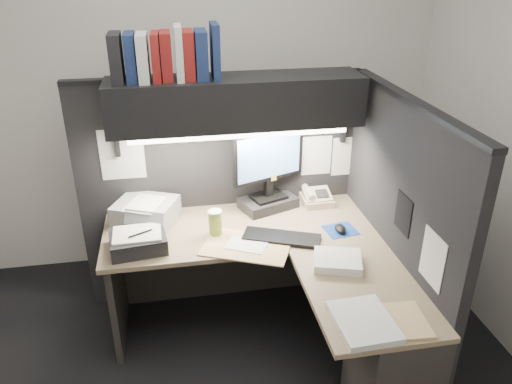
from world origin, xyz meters
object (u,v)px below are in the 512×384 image
keyboard (282,238)px  notebook_stack (138,242)px  monitor (269,178)px  desk (310,313)px  coffee_cup (215,224)px  printer (146,212)px  overhead_shelf (236,102)px  telephone (317,198)px

keyboard → notebook_stack: size_ratio=1.47×
monitor → desk: bearing=-104.5°
keyboard → coffee_cup: size_ratio=3.03×
printer → notebook_stack: size_ratio=1.14×
overhead_shelf → telephone: 0.92m
desk → monitor: monitor is taller
desk → notebook_stack: 1.09m
telephone → printer: 1.17m
coffee_cup → keyboard: bearing=-18.2°
overhead_shelf → coffee_cup: (-0.18, -0.25, -0.69)m
overhead_shelf → telephone: bearing=5.1°
monitor → coffee_cup: bearing=-163.3°
keyboard → telephone: bearing=73.8°
monitor → telephone: monitor is taller
monitor → coffee_cup: (-0.40, -0.30, -0.14)m
telephone → printer: printer is taller
desk → overhead_shelf: 1.33m
monitor → notebook_stack: 0.96m
desk → monitor: (-0.08, 0.80, 0.51)m
desk → telephone: (0.26, 0.80, 0.33)m
printer → notebook_stack: printer is taller
keyboard → telephone: telephone is taller
keyboard → overhead_shelf: bearing=141.8°
monitor → overhead_shelf: bearing=171.5°
monitor → keyboard: (-0.00, -0.43, -0.21)m
desk → overhead_shelf: (-0.30, 0.75, 1.06)m
desk → notebook_stack: size_ratio=5.31×
keyboard → notebook_stack: (-0.86, 0.05, 0.04)m
coffee_cup → printer: 0.49m
keyboard → printer: size_ratio=1.29×
coffee_cup → printer: size_ratio=0.43×
coffee_cup → notebook_stack: bearing=-170.2°
monitor → keyboard: bearing=-110.9°
keyboard → notebook_stack: 0.86m
desk → keyboard: 0.48m
notebook_stack → keyboard: bearing=-3.2°
desk → coffee_cup: coffee_cup is taller
coffee_cup → telephone: bearing=22.3°
desk → printer: size_ratio=4.65×
overhead_shelf → notebook_stack: bearing=-152.6°
monitor → coffee_cup: 0.52m
telephone → monitor: bearing=179.9°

